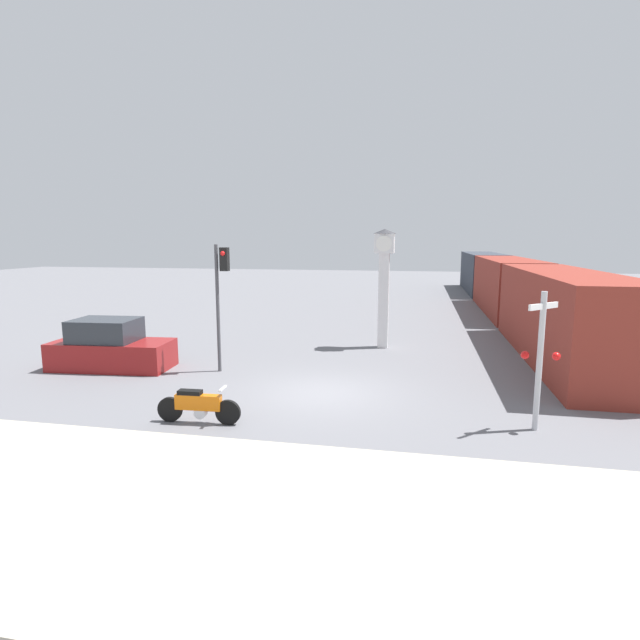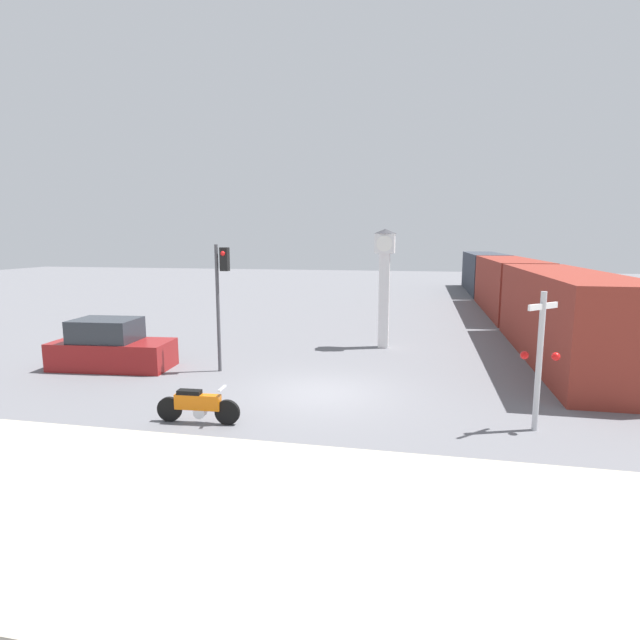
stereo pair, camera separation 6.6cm
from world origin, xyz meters
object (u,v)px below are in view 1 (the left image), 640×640
Objects in this scene: railroad_crossing_signal at (540,355)px; parked_car at (110,348)px; motorcycle at (198,406)px; clock_tower at (384,271)px; freight_train at (507,286)px; traffic_light at (221,285)px.

railroad_crossing_signal reaches higher than parked_car.
railroad_crossing_signal is (8.28, 1.18, 1.41)m from motorcycle.
clock_tower is (3.91, 9.96, 2.83)m from motorcycle.
freight_train is 21.08m from railroad_crossing_signal.
motorcycle is 0.49× the size of traffic_light.
freight_train is (10.87, 22.11, 1.24)m from motorcycle.
motorcycle is at bearing -43.96° from parked_car.
railroad_crossing_signal is (-2.59, -20.92, 0.17)m from freight_train.
traffic_light is at bearing 102.19° from motorcycle.
clock_tower is 1.17× the size of parked_car.
traffic_light reaches higher than parked_car.
motorcycle is at bearing -111.44° from clock_tower.
parked_car is at bearing -174.70° from traffic_light.
traffic_light is (-5.22, -5.10, -0.24)m from clock_tower.
freight_train is at bearing 82.95° from railroad_crossing_signal.
clock_tower is at bearing 44.29° from traffic_light.
railroad_crossing_signal is at bearing -21.01° from traffic_light.
railroad_crossing_signal is 0.79× the size of parked_car.
clock_tower is at bearing 116.44° from railroad_crossing_signal.
motorcycle is 8.48m from railroad_crossing_signal.
traffic_light reaches higher than freight_train.
motorcycle is at bearing -116.17° from freight_train.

